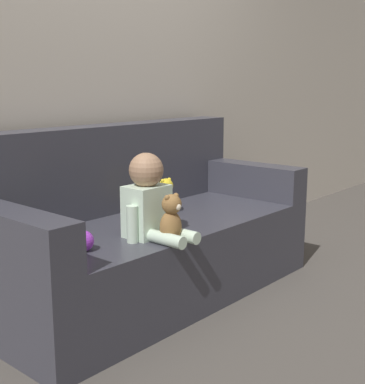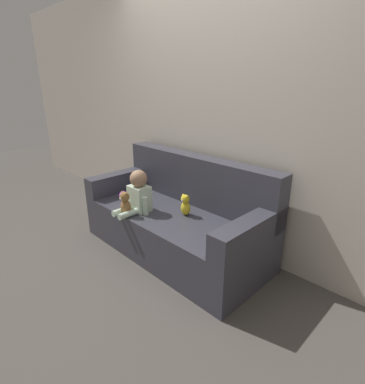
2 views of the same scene
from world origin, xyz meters
The scene contains 7 objects.
ground_plane centered at (0.00, 0.00, 0.00)m, with size 12.00×12.00×0.00m, color #4C4742.
wall_back centered at (0.00, 0.49, 1.30)m, with size 8.00×0.05×2.60m.
couch centered at (0.00, 0.06, 0.31)m, with size 1.83×0.81×0.89m.
person_baby centered at (-0.24, -0.22, 0.58)m, with size 0.28×0.34×0.39m.
teddy_bear_brown centered at (-0.24, -0.36, 0.52)m, with size 0.11×0.10×0.22m.
plush_toy_side centered at (0.13, 0.03, 0.51)m, with size 0.10×0.09×0.20m.
toy_ball centered at (-0.58, -0.16, 0.46)m, with size 0.09×0.09×0.09m.
Camera 2 is at (1.88, -1.73, 1.55)m, focal length 28.00 mm.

